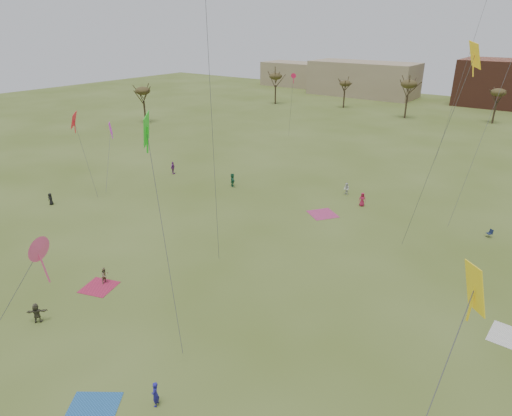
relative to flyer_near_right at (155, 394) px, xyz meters
The scene contains 20 objects.
ground 7.88m from the flyer_near_right, 134.89° to the left, with size 260.00×260.00×0.00m, color #44571B.
flyer_near_right is the anchor object (origin of this frame).
spectator_fore_b 15.35m from the flyer_near_right, 154.76° to the left, with size 0.73×0.57×1.49m, color #8A7D58.
spectator_fore_c 13.35m from the flyer_near_right, behind, with size 1.52×0.48×1.64m, color brown.
flyer_mid_a 37.26m from the flyer_near_right, 158.56° to the left, with size 0.74×0.48×1.52m, color black.
flyer_mid_b 27.28m from the flyer_near_right, 62.07° to the left, with size 0.94×0.54×1.46m, color gold.
spectator_mid_d 44.21m from the flyer_near_right, 134.97° to the left, with size 1.11×0.46×1.90m, color purple.
spectator_mid_e 39.33m from the flyer_near_right, 99.28° to the left, with size 0.79×0.62×1.63m, color silver.
flyer_far_a 38.37m from the flyer_near_right, 122.42° to the left, with size 1.73×0.55×1.86m, color #226745.
flyer_far_b 36.55m from the flyer_near_right, 94.78° to the left, with size 0.86×0.56×1.75m, color #AF1E45.
blanket_red 14.87m from the flyer_near_right, 157.38° to the left, with size 2.62×2.62×0.03m, color #AF2346.
blanket_blue 3.85m from the flyer_near_right, 136.09° to the right, with size 2.94×2.94×0.03m, color #2662A6.
blanket_cream 25.37m from the flyer_near_right, 50.43° to the left, with size 2.87×2.87×0.03m, color silver.
blanket_plum 31.78m from the flyer_near_right, 100.38° to the left, with size 3.02×3.02×0.03m, color #B3376C.
camp_chair_right 38.18m from the flyer_near_right, 72.47° to the left, with size 0.73×0.74×0.87m.
kites_aloft 36.38m from the flyer_near_right, 94.78° to the left, with size 62.99×68.70×27.68m.
tree_line 85.32m from the flyer_near_right, 95.65° to the left, with size 117.44×49.32×8.91m.
building_tan 127.25m from the flyer_near_right, 108.58° to the left, with size 32.00×14.00×10.00m, color #937F60.
building_brick 125.66m from the flyer_near_right, 90.24° to the left, with size 26.00×16.00×12.00m, color brown.
building_tan_west 145.79m from the flyer_near_right, 118.94° to the left, with size 20.00×12.00×8.00m, color #937F60.
Camera 1 is at (22.12, -17.93, 21.23)m, focal length 30.98 mm.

